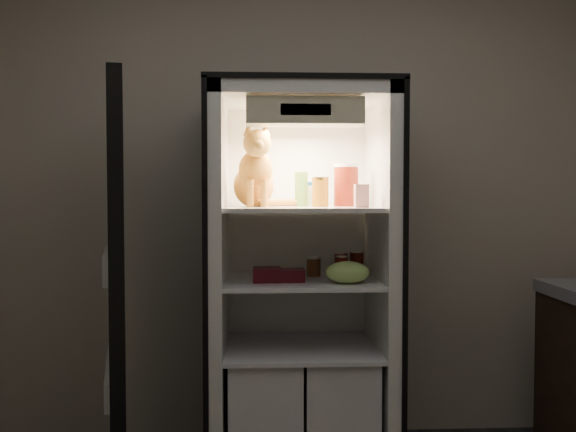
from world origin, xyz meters
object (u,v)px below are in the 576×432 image
mayo_tub (313,194)px  salsa_jar (320,192)px  grape_bag (347,272)px  cream_carton (361,196)px  berry_box_right (292,275)px  berry_box_left (267,275)px  soda_can_b (357,264)px  condiment_jar (314,266)px  parmesan_shaker (301,189)px  refrigerator (300,306)px  soda_can_c (342,268)px  pepper_jar (346,185)px  soda_can_a (341,265)px  tabby_cat (255,176)px

mayo_tub → salsa_jar: salsa_jar is taller
salsa_jar → grape_bag: salsa_jar is taller
cream_carton → berry_box_right: (-0.32, 0.06, -0.37)m
salsa_jar → berry_box_left: bearing=-160.2°
soda_can_b → condiment_jar: (-0.21, 0.05, -0.01)m
parmesan_shaker → salsa_jar: (0.09, -0.06, -0.01)m
soda_can_b → refrigerator: bearing=173.2°
soda_can_c → berry_box_right: size_ratio=0.96×
refrigerator → soda_can_b: (0.28, -0.03, 0.21)m
pepper_jar → soda_can_c: pepper_jar is taller
soda_can_b → soda_can_a: bearing=159.5°
condiment_jar → berry_box_right: size_ratio=0.85×
soda_can_b → tabby_cat: bearing=-179.6°
condiment_jar → grape_bag: size_ratio=0.48×
pepper_jar → soda_can_b: size_ratio=1.63×
parmesan_shaker → grape_bag: (0.20, -0.23, -0.38)m
soda_can_a → cream_carton: bearing=-72.7°
soda_can_b → condiment_jar: soda_can_b is taller
refrigerator → tabby_cat: size_ratio=4.73×
salsa_jar → berry_box_right: (-0.14, -0.09, -0.39)m
grape_bag → condiment_jar: bearing=118.1°
parmesan_shaker → berry_box_right: 0.44m
grape_bag → berry_box_right: (-0.25, 0.08, -0.02)m
condiment_jar → berry_box_left: (-0.24, -0.18, -0.02)m
mayo_tub → pepper_jar: pepper_jar is taller
parmesan_shaker → condiment_jar: size_ratio=1.71×
soda_can_b → grape_bag: size_ratio=0.63×
mayo_tub → soda_can_c: mayo_tub is taller
condiment_jar → refrigerator: bearing=-162.6°
berry_box_right → cream_carton: bearing=-11.2°
refrigerator → berry_box_right: refrigerator is taller
pepper_jar → soda_can_a: (-0.03, -0.01, -0.39)m
tabby_cat → soda_can_c: 0.61m
condiment_jar → grape_bag: (0.13, -0.25, 0.00)m
soda_can_b → berry_box_right: (-0.33, -0.12, -0.03)m
tabby_cat → grape_bag: bearing=-30.5°
grape_bag → berry_box_left: grape_bag is taller
parmesan_shaker → berry_box_left: bearing=-138.0°
pepper_jar → cream_carton: bearing=-79.9°
berry_box_left → soda_can_a: bearing=22.5°
soda_can_c → soda_can_a: bearing=85.0°
parmesan_shaker → berry_box_right: bearing=-109.5°
pepper_jar → cream_carton: 0.23m
soda_can_c → salsa_jar: bearing=163.9°
salsa_jar → soda_can_a: salsa_jar is taller
refrigerator → cream_carton: 0.65m
soda_can_c → condiment_jar: bearing=137.7°
salsa_jar → condiment_jar: 0.38m
tabby_cat → soda_can_a: (0.42, 0.03, -0.44)m
mayo_tub → condiment_jar: (-0.00, -0.05, -0.36)m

